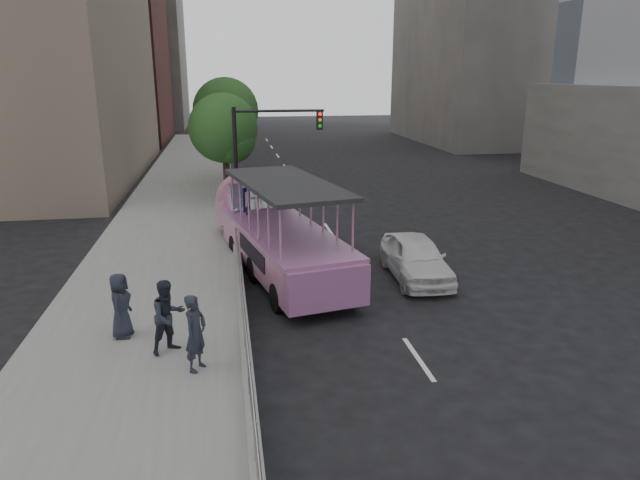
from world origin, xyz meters
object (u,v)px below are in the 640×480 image
at_px(street_tree_far, 227,113).
at_px(pedestrian_far, 121,305).
at_px(traffic_signal, 261,145).
at_px(pedestrian_mid, 168,316).
at_px(car, 416,257).
at_px(parking_sign, 247,214).
at_px(pedestrian_near, 196,333).
at_px(street_tree_near, 225,131).
at_px(duck_boat, 275,234).

bearing_deg(street_tree_far, pedestrian_far, -97.72).
xyz_separation_m(pedestrian_far, traffic_signal, (4.39, 12.68, 2.37)).
relative_size(pedestrian_mid, traffic_signal, 0.34).
distance_m(car, pedestrian_far, 9.57).
xyz_separation_m(parking_sign, street_tree_far, (-0.42, 15.54, 2.59)).
bearing_deg(car, pedestrian_near, -138.74).
bearing_deg(street_tree_far, car, -72.42).
bearing_deg(street_tree_near, parking_sign, -86.29).
height_order(car, traffic_signal, traffic_signal).
height_order(pedestrian_near, street_tree_near, street_tree_near).
bearing_deg(pedestrian_mid, parking_sign, 38.98).
bearing_deg(pedestrian_mid, pedestrian_near, -90.97).
relative_size(pedestrian_mid, street_tree_near, 0.31).
xyz_separation_m(pedestrian_mid, street_tree_far, (1.76, 23.12, 3.12)).
bearing_deg(parking_sign, street_tree_far, 91.54).
bearing_deg(duck_boat, traffic_signal, 89.29).
height_order(pedestrian_near, pedestrian_far, pedestrian_near).
xyz_separation_m(pedestrian_near, traffic_signal, (2.49, 14.68, 2.32)).
xyz_separation_m(street_tree_near, street_tree_far, (0.20, 6.00, 0.49)).
distance_m(pedestrian_mid, street_tree_near, 17.39).
height_order(car, street_tree_near, street_tree_near).
bearing_deg(traffic_signal, pedestrian_far, -109.11).
bearing_deg(parking_sign, duck_boat, -49.09).
bearing_deg(pedestrian_far, pedestrian_near, -127.02).
height_order(car, pedestrian_near, pedestrian_near).
bearing_deg(parking_sign, street_tree_near, 93.71).
relative_size(duck_boat, pedestrian_far, 6.18).
height_order(duck_boat, traffic_signal, traffic_signal).
xyz_separation_m(pedestrian_near, pedestrian_mid, (-0.66, 0.99, 0.01)).
height_order(duck_boat, parking_sign, duck_boat).
bearing_deg(pedestrian_near, pedestrian_far, 73.73).
xyz_separation_m(parking_sign, street_tree_near, (-0.62, 9.54, 2.10)).
relative_size(pedestrian_near, traffic_signal, 0.34).
bearing_deg(pedestrian_near, pedestrian_mid, 64.27).
bearing_deg(street_tree_far, pedestrian_near, -92.61).
height_order(pedestrian_near, traffic_signal, traffic_signal).
height_order(pedestrian_mid, parking_sign, parking_sign).
bearing_deg(pedestrian_near, duck_boat, 12.57).
bearing_deg(car, traffic_signal, 118.43).
xyz_separation_m(pedestrian_mid, street_tree_near, (1.56, 17.12, 2.63)).
relative_size(pedestrian_near, pedestrian_far, 1.06).
xyz_separation_m(duck_boat, pedestrian_mid, (-3.07, -6.55, -0.04)).
relative_size(pedestrian_near, street_tree_far, 0.27).
bearing_deg(duck_boat, pedestrian_mid, -115.11).
height_order(duck_boat, car, duck_boat).
bearing_deg(traffic_signal, car, -63.78).
bearing_deg(street_tree_near, pedestrian_mid, -95.21).
height_order(parking_sign, street_tree_far, street_tree_far).
xyz_separation_m(pedestrian_near, street_tree_near, (0.90, 18.11, 2.64)).
bearing_deg(pedestrian_far, parking_sign, -17.97).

